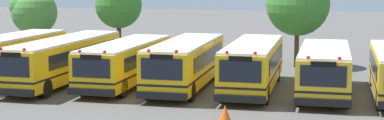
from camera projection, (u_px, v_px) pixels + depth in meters
The scene contains 11 objects.
ground_plane at pixel (188, 88), 32.74m from camera, with size 160.00×160.00×0.00m, color #514F4C.
school_bus_0 at pixel (10, 56), 35.18m from camera, with size 2.68×10.34×2.80m.
school_bus_1 at pixel (65, 59), 34.10m from camera, with size 2.66×11.62×2.75m.
school_bus_2 at pixel (126, 62), 33.36m from camera, with size 2.65×9.92×2.63m.
school_bus_3 at pixel (186, 62), 32.55m from camera, with size 2.67×10.14×2.77m.
school_bus_4 at pixel (253, 64), 31.80m from camera, with size 2.56×10.01×2.78m.
school_bus_5 at pixel (324, 69), 30.63m from camera, with size 2.62×9.23×2.65m.
tree_0 at pixel (32, 11), 45.61m from camera, with size 3.63×3.58×5.27m.
tree_1 at pixel (117, 5), 44.69m from camera, with size 3.63×3.63×5.92m.
tree_2 at pixel (296, 4), 40.26m from camera, with size 4.44×4.44×6.59m.
traffic_cone at pixel (225, 113), 25.25m from camera, with size 0.51×0.51×0.67m, color #EA5914.
Camera 1 is at (7.79, -31.24, 6.16)m, focal length 54.06 mm.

